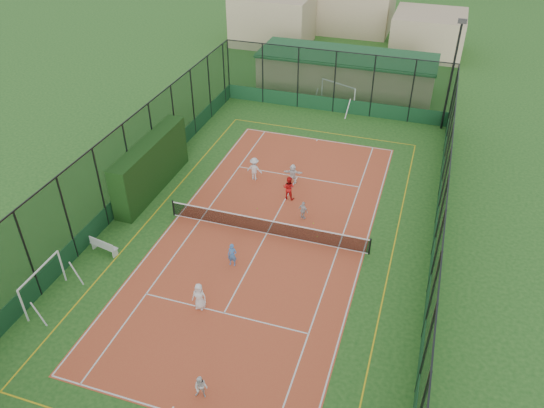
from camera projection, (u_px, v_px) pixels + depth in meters
The scene contains 18 objects.
ground at pixel (267, 234), 29.94m from camera, with size 300.00×300.00×0.00m, color #1E521C.
court_slab at pixel (267, 233), 29.93m from camera, with size 11.17×23.97×0.01m, color #BE3F2A.
tennis_net at pixel (267, 226), 29.63m from camera, with size 11.67×0.12×1.06m, color black, non-canonical shape.
perimeter_fence at pixel (267, 197), 28.51m from camera, with size 18.12×34.12×5.00m, color black, non-canonical shape.
floodlight_ne at pixel (451, 77), 38.37m from camera, with size 0.60×0.26×8.25m, color black, non-canonical shape.
clubhouse at pixel (346, 72), 46.22m from camera, with size 15.20×7.20×3.15m, color tan, non-canonical shape.
hedge_left at pixel (151, 166), 32.84m from camera, with size 1.14×7.61×3.33m, color black.
white_bench at pixel (104, 245), 28.35m from camera, with size 1.67×0.46×0.94m, color white, non-canonical shape.
futsal_goal_near at pixel (43, 285), 25.13m from camera, with size 0.86×2.97×1.91m, color white, non-canonical shape.
futsal_goal_far at pixel (338, 96), 43.08m from camera, with size 3.33×0.97×2.15m, color white, non-canonical shape.
child_near_left at pixel (199, 296), 24.83m from camera, with size 0.71×0.46×1.44m, color white.
child_near_mid at pixel (232, 255), 27.38m from camera, with size 0.48×0.32×1.32m, color #447BC3.
child_near_right at pixel (201, 387), 20.90m from camera, with size 0.55×0.43×1.14m, color white.
child_far_left at pixel (254, 169), 34.22m from camera, with size 1.01×0.58×1.57m, color silver.
child_far_right at pixel (303, 210), 30.78m from camera, with size 0.68×0.28×1.15m, color silver.
child_far_back at pixel (293, 174), 33.94m from camera, with size 1.24×0.40×1.34m, color white.
coach at pixel (289, 188), 32.41m from camera, with size 0.75×0.58×1.54m, color red.
tennis_balls at pixel (295, 223), 30.72m from camera, with size 4.15×1.58×0.07m.
Camera 1 is at (7.56, -22.39, 18.46)m, focal length 35.00 mm.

